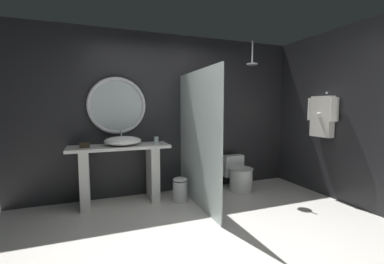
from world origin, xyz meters
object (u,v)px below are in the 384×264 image
tumbler_cup (156,140)px  tissue_box (85,145)px  hanging_bathrobe (322,114)px  toilet (239,176)px  rain_shower_head (252,61)px  waste_bin (180,189)px  round_wall_mirror (117,106)px  vessel_sink (123,141)px

tumbler_cup → tissue_box: size_ratio=0.82×
hanging_bathrobe → toilet: size_ratio=1.25×
rain_shower_head → waste_bin: bearing=-177.0°
tumbler_cup → tissue_box: (-1.02, -0.05, -0.02)m
tissue_box → rain_shower_head: bearing=-3.1°
tumbler_cup → hanging_bathrobe: (2.48, -0.81, 0.39)m
toilet → waste_bin: (-1.12, -0.16, -0.06)m
rain_shower_head → toilet: rain_shower_head is taller
tumbler_cup → tissue_box: 1.02m
tissue_box → round_wall_mirror: (0.47, 0.28, 0.55)m
tumbler_cup → round_wall_mirror: size_ratio=0.12×
tissue_box → rain_shower_head: rain_shower_head is taller
tumbler_cup → round_wall_mirror: bearing=157.6°
vessel_sink → tumbler_cup: bearing=4.3°
tumbler_cup → rain_shower_head: (1.57, -0.19, 1.25)m
round_wall_mirror → hanging_bathrobe: 3.20m
hanging_bathrobe → tumbler_cup: bearing=161.9°
vessel_sink → toilet: size_ratio=0.93×
round_wall_mirror → toilet: (1.96, -0.33, -1.20)m
rain_shower_head → hanging_bathrobe: rain_shower_head is taller
tumbler_cup → round_wall_mirror: 0.79m
tumbler_cup → toilet: tumbler_cup is taller
tumbler_cup → waste_bin: size_ratio=0.29×
hanging_bathrobe → toilet: bearing=146.4°
toilet → vessel_sink: bearing=178.0°
tumbler_cup → hanging_bathrobe: size_ratio=0.15×
hanging_bathrobe → toilet: 1.66m
toilet → waste_bin: toilet is taller
vessel_sink → waste_bin: size_ratio=1.43×
vessel_sink → toilet: (1.92, -0.07, -0.69)m
round_wall_mirror → waste_bin: bearing=-30.0°
tissue_box → hanging_bathrobe: size_ratio=0.18×
tumbler_cup → round_wall_mirror: round_wall_mirror is taller
tissue_box → waste_bin: size_ratio=0.35×
hanging_bathrobe → tissue_box: bearing=167.7°
rain_shower_head → waste_bin: rain_shower_head is taller
round_wall_mirror → waste_bin: 1.59m
round_wall_mirror → rain_shower_head: rain_shower_head is taller
tumbler_cup → vessel_sink: bearing=-175.7°
tumbler_cup → waste_bin: (0.30, -0.26, -0.73)m
vessel_sink → round_wall_mirror: bearing=99.9°
vessel_sink → toilet: vessel_sink is taller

